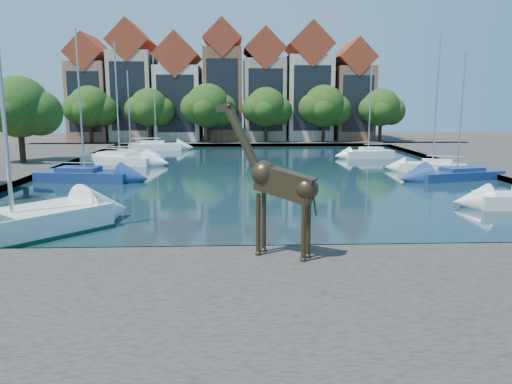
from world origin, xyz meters
The scene contains 26 objects.
ground centered at (0.00, 0.00, 0.00)m, with size 160.00×160.00×0.00m, color #38332B.
water_basin centered at (0.00, 24.00, 0.04)m, with size 38.00×50.00×0.08m, color black.
near_quay centered at (0.00, -7.00, 0.25)m, with size 50.00×14.00×0.50m, color #47433D.
far_quay centered at (0.00, 56.00, 0.25)m, with size 60.00×16.00×0.50m, color #47433D.
townhouse_west_end centered at (-23.00, 55.99, 7.36)m, with size 5.44×9.18×14.93m.
townhouse_west_mid centered at (-17.00, 55.99, 8.23)m, with size 5.94×9.18×16.79m.
townhouse_west_inner centered at (-10.50, 55.99, 7.35)m, with size 6.43×9.18×15.15m.
townhouse_center centered at (-4.00, 55.99, 8.36)m, with size 5.44×9.18×16.93m.
townhouse_east_inner centered at (2.00, 55.99, 7.73)m, with size 5.94×9.18×15.79m.
townhouse_east_mid centered at (8.50, 55.99, 8.10)m, with size 6.43×9.18×16.65m.
townhouse_east_end centered at (15.00, 55.99, 7.11)m, with size 5.44×9.18×14.43m.
far_tree_far_west centered at (-21.90, 50.49, 5.18)m, with size 7.28×5.60×7.68m.
far_tree_west centered at (-13.91, 50.49, 5.08)m, with size 6.76×5.20×7.36m.
far_tree_mid_west centered at (-5.89, 50.49, 5.29)m, with size 7.80×6.00×8.00m.
far_tree_mid_east centered at (2.10, 50.49, 5.13)m, with size 7.02×5.40×7.52m.
far_tree_east centered at (10.11, 50.49, 5.24)m, with size 7.54×5.80×7.84m.
far_tree_far_east centered at (18.09, 50.49, 5.08)m, with size 6.76×5.20×7.36m.
side_tree_left_far centered at (-21.90, 27.99, 5.38)m, with size 7.28×5.60×7.88m.
giraffe_statue centered at (-0.82, -1.36, 3.22)m, with size 3.62×2.14×5.54m.
sailboat_left_b centered at (-13.80, 19.17, 0.66)m, with size 7.34×3.57×11.24m.
sailboat_left_c centered at (-13.50, 29.77, 0.69)m, with size 7.83×5.13×11.47m.
sailboat_left_d centered at (-13.30, 33.98, 0.65)m, with size 4.68×1.88×9.11m.
sailboat_left_e centered at (-12.19, 44.00, 0.70)m, with size 6.50×2.38×11.39m.
sailboat_right_b centered at (15.00, 18.91, 0.58)m, with size 7.48×4.24×9.70m.
sailboat_right_c centered at (14.69, 23.07, 0.69)m, with size 5.87×3.61×11.52m.
sailboat_right_d centered at (12.00, 33.99, 0.71)m, with size 5.53×2.71×9.78m.
Camera 1 is at (-2.31, -18.93, 6.08)m, focal length 35.00 mm.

